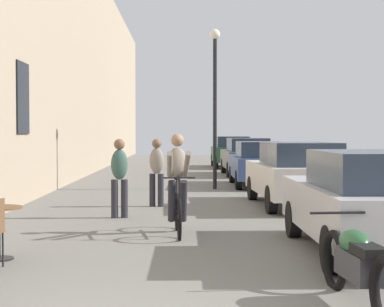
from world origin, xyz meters
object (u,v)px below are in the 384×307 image
at_px(parked_car_nearest, 367,201).
at_px(parked_car_fourth, 246,156).
at_px(street_lamp, 215,88).
at_px(parked_car_second, 296,173).
at_px(cyclist_on_bicycle, 178,186).
at_px(pedestrian_near, 119,174).
at_px(pedestrian_mid, 157,168).
at_px(parked_car_fifth, 231,151).
at_px(parked_car_third, 259,163).
at_px(parked_motorcycle, 359,265).

relative_size(parked_car_nearest, parked_car_fourth, 0.97).
xyz_separation_m(street_lamp, parked_car_second, (1.64, -4.70, -2.32)).
distance_m(cyclist_on_bicycle, pedestrian_near, 2.34).
bearing_deg(pedestrian_mid, cyclist_on_bicycle, -82.63).
relative_size(pedestrian_near, parked_car_fourth, 0.37).
relative_size(pedestrian_mid, parked_car_fourth, 0.37).
relative_size(parked_car_nearest, parked_car_fifth, 0.95).
height_order(cyclist_on_bicycle, pedestrian_near, cyclist_on_bicycle).
relative_size(cyclist_on_bicycle, parked_car_third, 0.43).
bearing_deg(parked_car_second, street_lamp, 109.28).
height_order(cyclist_on_bicycle, street_lamp, street_lamp).
height_order(cyclist_on_bicycle, parked_motorcycle, cyclist_on_bicycle).
bearing_deg(street_lamp, parked_car_fifth, 83.04).
relative_size(parked_car_nearest, parked_car_second, 0.97).
bearing_deg(parked_motorcycle, street_lamp, 93.15).
bearing_deg(parked_motorcycle, parked_car_second, 83.78).
xyz_separation_m(pedestrian_near, parked_car_fourth, (3.91, 12.73, -0.12)).
height_order(parked_car_fifth, parked_motorcycle, parked_car_fifth).
height_order(parked_car_third, parked_car_fifth, parked_car_fifth).
distance_m(parked_car_nearest, parked_motorcycle, 2.81).
bearing_deg(parked_car_fourth, parked_car_nearest, -90.09).
distance_m(pedestrian_near, parked_car_fourth, 13.32).
distance_m(parked_car_nearest, parked_car_second, 5.79).
height_order(pedestrian_mid, parked_car_nearest, pedestrian_mid).
bearing_deg(pedestrian_near, parked_car_nearest, -45.22).
xyz_separation_m(cyclist_on_bicycle, parked_car_second, (2.75, 3.89, -0.03)).
height_order(parked_car_nearest, parked_car_fourth, parked_car_fourth).
height_order(cyclist_on_bicycle, parked_car_third, cyclist_on_bicycle).
xyz_separation_m(street_lamp, parked_car_third, (1.49, 0.93, -2.36)).
bearing_deg(parked_car_third, parked_car_fifth, 90.13).
height_order(pedestrian_mid, parked_car_fifth, pedestrian_mid).
bearing_deg(parked_motorcycle, parked_car_fifth, 88.31).
distance_m(pedestrian_mid, parked_motorcycle, 8.86).
xyz_separation_m(parked_car_fifth, parked_motorcycle, (-0.74, -25.10, -0.40)).
xyz_separation_m(pedestrian_mid, parked_car_third, (3.11, 5.53, -0.14)).
height_order(pedestrian_near, parked_car_second, pedestrian_near).
bearing_deg(parked_motorcycle, parked_car_fourth, 87.35).
relative_size(street_lamp, parked_motorcycle, 2.28).
xyz_separation_m(pedestrian_near, parked_motorcycle, (3.02, -6.56, -0.50)).
xyz_separation_m(cyclist_on_bicycle, pedestrian_near, (-1.19, 2.01, 0.09)).
height_order(street_lamp, parked_car_fourth, street_lamp).
distance_m(parked_car_second, parked_car_third, 5.63).
bearing_deg(parked_car_fourth, cyclist_on_bicycle, -100.45).
relative_size(parked_car_second, parked_car_fifth, 0.98).
xyz_separation_m(pedestrian_mid, parked_car_second, (3.26, -0.10, -0.11)).
distance_m(parked_car_third, parked_car_fifth, 11.04).
bearing_deg(pedestrian_near, parked_car_second, 25.51).
bearing_deg(parked_car_second, parked_car_nearest, -90.53).
bearing_deg(parked_car_nearest, parked_car_fourth, 89.91).
relative_size(cyclist_on_bicycle, parked_car_fourth, 0.41).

